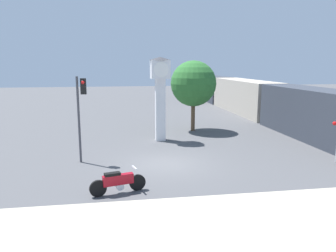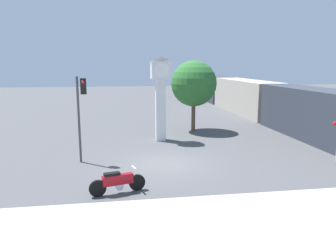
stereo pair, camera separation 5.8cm
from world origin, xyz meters
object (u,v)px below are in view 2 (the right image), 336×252
freight_train (245,96)px  clock_tower (160,86)px  motorcycle (118,182)px  traffic_light (81,104)px  street_tree (194,84)px

freight_train → clock_tower: bearing=-132.6°
motorcycle → traffic_light: size_ratio=0.50×
clock_tower → street_tree: bearing=44.0°
freight_train → traffic_light: 21.99m
traffic_light → street_tree: 10.42m
motorcycle → street_tree: bearing=48.7°
traffic_light → street_tree: bearing=43.6°
traffic_light → clock_tower: bearing=43.3°
motorcycle → street_tree: 13.44m
freight_train → street_tree: 11.72m
motorcycle → street_tree: size_ratio=0.42×
motorcycle → clock_tower: bearing=57.0°
motorcycle → clock_tower: size_ratio=0.40×
clock_tower → traffic_light: 6.40m
traffic_light → street_tree: (7.54, 7.17, 0.54)m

